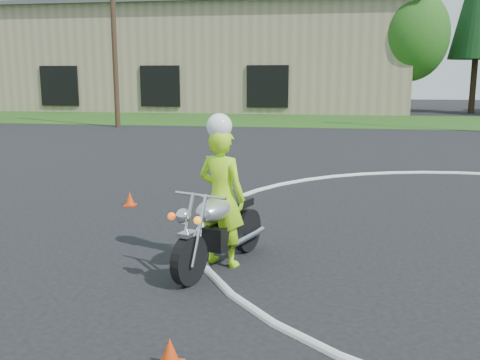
# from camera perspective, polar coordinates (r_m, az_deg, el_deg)

# --- Properties ---
(grass_strip) EXTENTS (120.00, 10.00, 0.02)m
(grass_strip) POSITION_cam_1_polar(r_m,az_deg,el_deg) (34.10, 15.54, 6.04)
(grass_strip) COLOR #1E4714
(grass_strip) RESTS_ON ground
(primary_motorcycle) EXTENTS (1.11, 2.19, 1.20)m
(primary_motorcycle) POSITION_cam_1_polar(r_m,az_deg,el_deg) (7.72, -2.23, -5.20)
(primary_motorcycle) COLOR black
(primary_motorcycle) RESTS_ON ground
(rider_primary_grp) EXTENTS (0.86, 0.71, 2.23)m
(rider_primary_grp) POSITION_cam_1_polar(r_m,az_deg,el_deg) (7.72, -1.98, -1.42)
(rider_primary_grp) COLOR #B4FF1A
(rider_primary_grp) RESTS_ON ground
(warehouse) EXTENTS (41.00, 17.00, 8.30)m
(warehouse) POSITION_cam_1_polar(r_m,az_deg,el_deg) (48.93, -7.95, 12.60)
(warehouse) COLOR tan
(warehouse) RESTS_ON ground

